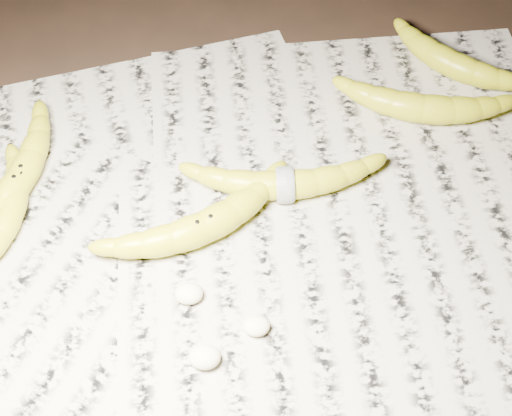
{
  "coord_description": "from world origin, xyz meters",
  "views": [
    {
      "loc": [
        -0.03,
        -0.48,
        0.74
      ],
      "look_at": [
        -0.01,
        0.01,
        0.05
      ],
      "focal_mm": 50.0,
      "sensor_mm": 36.0,
      "label": 1
    }
  ],
  "objects_px": {
    "banana_taped": "(285,183)",
    "banana_upper_a": "(423,107)",
    "banana_left_b": "(9,212)",
    "banana_left_a": "(19,178)",
    "banana_upper_b": "(452,62)",
    "banana_center": "(204,225)"
  },
  "relations": [
    {
      "from": "banana_left_a",
      "to": "banana_center",
      "type": "xyz_separation_m",
      "value": [
        0.23,
        -0.08,
        0.0
      ]
    },
    {
      "from": "banana_center",
      "to": "banana_upper_a",
      "type": "distance_m",
      "value": 0.35
    },
    {
      "from": "banana_taped",
      "to": "banana_upper_b",
      "type": "distance_m",
      "value": 0.33
    },
    {
      "from": "banana_left_a",
      "to": "banana_taped",
      "type": "bearing_deg",
      "value": -74.11
    },
    {
      "from": "banana_center",
      "to": "banana_upper_b",
      "type": "xyz_separation_m",
      "value": [
        0.36,
        0.27,
        -0.0
      ]
    },
    {
      "from": "banana_left_b",
      "to": "banana_taped",
      "type": "height_order",
      "value": "banana_taped"
    },
    {
      "from": "banana_upper_a",
      "to": "banana_taped",
      "type": "bearing_deg",
      "value": -136.39
    },
    {
      "from": "banana_left_a",
      "to": "banana_upper_b",
      "type": "xyz_separation_m",
      "value": [
        0.59,
        0.18,
        0.0
      ]
    },
    {
      "from": "banana_upper_a",
      "to": "banana_upper_b",
      "type": "height_order",
      "value": "banana_upper_a"
    },
    {
      "from": "banana_left_b",
      "to": "banana_upper_a",
      "type": "bearing_deg",
      "value": -66.36
    },
    {
      "from": "banana_left_a",
      "to": "banana_left_b",
      "type": "xyz_separation_m",
      "value": [
        -0.01,
        -0.05,
        -0.0
      ]
    },
    {
      "from": "banana_left_a",
      "to": "banana_left_b",
      "type": "height_order",
      "value": "banana_left_a"
    },
    {
      "from": "banana_center",
      "to": "banana_left_a",
      "type": "bearing_deg",
      "value": 134.24
    },
    {
      "from": "banana_taped",
      "to": "banana_upper_b",
      "type": "relative_size",
      "value": 1.21
    },
    {
      "from": "banana_left_a",
      "to": "banana_upper_a",
      "type": "relative_size",
      "value": 1.04
    },
    {
      "from": "banana_center",
      "to": "banana_upper_b",
      "type": "relative_size",
      "value": 1.19
    },
    {
      "from": "banana_taped",
      "to": "banana_upper_a",
      "type": "height_order",
      "value": "banana_upper_a"
    },
    {
      "from": "banana_left_b",
      "to": "banana_upper_b",
      "type": "bearing_deg",
      "value": -60.27
    },
    {
      "from": "banana_left_a",
      "to": "banana_center",
      "type": "relative_size",
      "value": 0.97
    },
    {
      "from": "banana_upper_a",
      "to": "banana_upper_b",
      "type": "distance_m",
      "value": 0.1
    },
    {
      "from": "banana_center",
      "to": "banana_taped",
      "type": "distance_m",
      "value": 0.12
    },
    {
      "from": "banana_left_a",
      "to": "banana_upper_b",
      "type": "bearing_deg",
      "value": -52.72
    }
  ]
}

